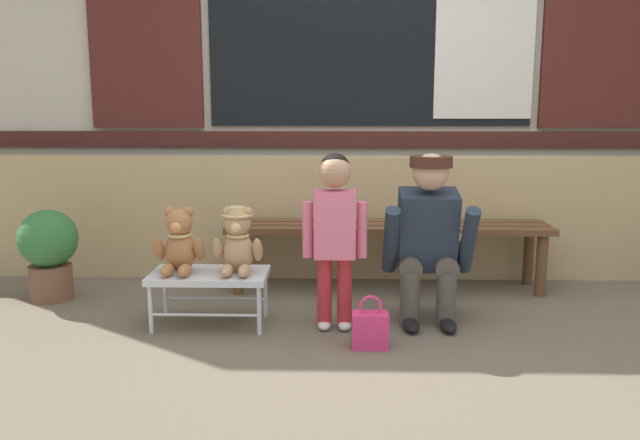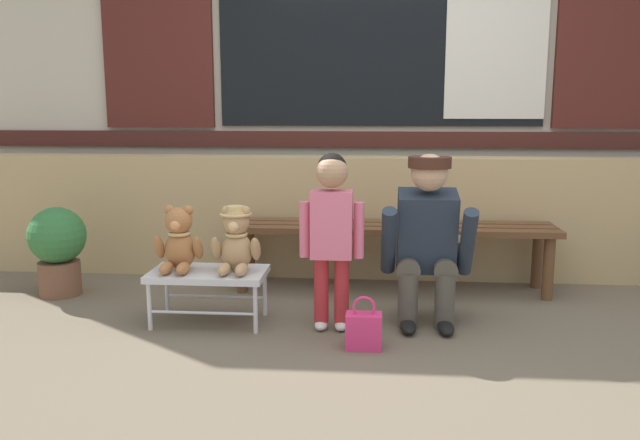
% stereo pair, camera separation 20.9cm
% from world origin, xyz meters
% --- Properties ---
extents(ground_plane, '(60.00, 60.00, 0.00)m').
position_xyz_m(ground_plane, '(0.00, 0.00, 0.00)').
color(ground_plane, brown).
extents(brick_low_wall, '(7.48, 0.25, 0.85)m').
position_xyz_m(brick_low_wall, '(0.00, 1.43, 0.42)').
color(brick_low_wall, tan).
rests_on(brick_low_wall, ground).
extents(shop_facade, '(7.63, 0.26, 3.53)m').
position_xyz_m(shop_facade, '(0.00, 1.94, 1.77)').
color(shop_facade, beige).
rests_on(shop_facade, ground).
extents(wooden_bench_long, '(2.10, 0.40, 0.44)m').
position_xyz_m(wooden_bench_long, '(0.09, 1.06, 0.37)').
color(wooden_bench_long, brown).
rests_on(wooden_bench_long, ground).
extents(small_display_bench, '(0.64, 0.36, 0.30)m').
position_xyz_m(small_display_bench, '(-0.94, 0.32, 0.27)').
color(small_display_bench, silver).
rests_on(small_display_bench, ground).
extents(teddy_bear_plain, '(0.28, 0.26, 0.36)m').
position_xyz_m(teddy_bear_plain, '(-1.10, 0.32, 0.46)').
color(teddy_bear_plain, '#A86B3D').
rests_on(teddy_bear_plain, small_display_bench).
extents(teddy_bear_with_hat, '(0.28, 0.27, 0.36)m').
position_xyz_m(teddy_bear_with_hat, '(-0.78, 0.32, 0.47)').
color(teddy_bear_with_hat, tan).
rests_on(teddy_bear_with_hat, small_display_bench).
extents(child_standing, '(0.35, 0.18, 0.96)m').
position_xyz_m(child_standing, '(-0.25, 0.28, 0.59)').
color(child_standing, '#B7282D').
rests_on(child_standing, ground).
extents(adult_crouching, '(0.50, 0.49, 0.95)m').
position_xyz_m(adult_crouching, '(0.27, 0.42, 0.48)').
color(adult_crouching, '#4C473D').
rests_on(adult_crouching, ground).
extents(handbag_on_ground, '(0.18, 0.11, 0.27)m').
position_xyz_m(handbag_on_ground, '(-0.07, -0.00, 0.10)').
color(handbag_on_ground, '#E53370').
rests_on(handbag_on_ground, ground).
extents(potted_plant, '(0.36, 0.36, 0.57)m').
position_xyz_m(potted_plant, '(-2.04, 0.77, 0.32)').
color(potted_plant, brown).
rests_on(potted_plant, ground).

